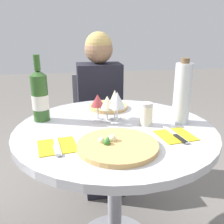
% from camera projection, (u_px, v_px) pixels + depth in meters
% --- Properties ---
extents(dining_table, '(0.97, 0.97, 0.74)m').
position_uv_depth(dining_table, '(115.00, 149.00, 1.26)').
color(dining_table, gray).
rests_on(dining_table, ground_plane).
extents(chair_behind_diner, '(0.40, 0.40, 0.83)m').
position_uv_depth(chair_behind_diner, '(99.00, 128.00, 2.08)').
color(chair_behind_diner, slate).
rests_on(chair_behind_diner, ground_plane).
extents(seated_diner, '(0.33, 0.44, 1.17)m').
position_uv_depth(seated_diner, '(101.00, 117.00, 1.91)').
color(seated_diner, black).
rests_on(seated_diner, ground_plane).
extents(pizza_large, '(0.33, 0.33, 0.05)m').
position_uv_depth(pizza_large, '(117.00, 145.00, 1.00)').
color(pizza_large, tan).
rests_on(pizza_large, dining_table).
extents(pizza_small_far, '(0.23, 0.23, 0.05)m').
position_uv_depth(pizza_small_far, '(108.00, 106.00, 1.49)').
color(pizza_small_far, tan).
rests_on(pizza_small_far, dining_table).
extents(wine_bottle, '(0.08, 0.08, 0.34)m').
position_uv_depth(wine_bottle, '(40.00, 96.00, 1.27)').
color(wine_bottle, '#2D5623').
rests_on(wine_bottle, dining_table).
extents(tall_carafe, '(0.08, 0.08, 0.32)m').
position_uv_depth(tall_carafe, '(182.00, 93.00, 1.23)').
color(tall_carafe, silver).
rests_on(tall_carafe, dining_table).
extents(sugar_shaker, '(0.06, 0.06, 0.11)m').
position_uv_depth(sugar_shaker, '(146.00, 114.00, 1.23)').
color(sugar_shaker, silver).
rests_on(sugar_shaker, dining_table).
extents(wine_glass_back_left, '(0.07, 0.07, 0.14)m').
position_uv_depth(wine_glass_back_left, '(98.00, 101.00, 1.29)').
color(wine_glass_back_left, silver).
rests_on(wine_glass_back_left, dining_table).
extents(wine_glass_back_right, '(0.07, 0.07, 0.16)m').
position_uv_depth(wine_glass_back_right, '(115.00, 98.00, 1.30)').
color(wine_glass_back_right, silver).
rests_on(wine_glass_back_right, dining_table).
extents(wine_glass_center, '(0.07, 0.07, 0.13)m').
position_uv_depth(wine_glass_center, '(107.00, 103.00, 1.27)').
color(wine_glass_center, silver).
rests_on(wine_glass_center, dining_table).
extents(wine_glass_front_right, '(0.08, 0.08, 0.16)m').
position_uv_depth(wine_glass_front_right, '(117.00, 100.00, 1.24)').
color(wine_glass_front_right, silver).
rests_on(wine_glass_front_right, dining_table).
extents(place_setting_left, '(0.17, 0.19, 0.01)m').
position_uv_depth(place_setting_left, '(57.00, 146.00, 1.01)').
color(place_setting_left, yellow).
rests_on(place_setting_left, dining_table).
extents(place_setting_right, '(0.17, 0.19, 0.01)m').
position_uv_depth(place_setting_right, '(176.00, 135.00, 1.11)').
color(place_setting_right, yellow).
rests_on(place_setting_right, dining_table).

